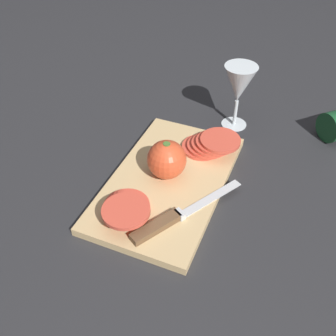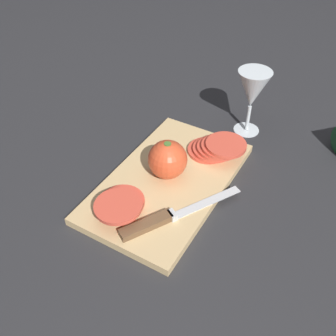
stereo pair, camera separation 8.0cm
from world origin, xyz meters
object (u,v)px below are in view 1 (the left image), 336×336
Objects in this scene: knife at (167,222)px; tomato_slice_stack_far at (126,208)px; whole_tomato at (167,160)px; tomato_slice_stack_near at (211,144)px; wine_glass at (239,86)px.

knife is 0.08m from tomato_slice_stack_far.
whole_tomato reaches higher than tomato_slice_stack_far.
tomato_slice_stack_near is 1.04× the size of tomato_slice_stack_far.
wine_glass reaches higher than knife.
wine_glass is 0.41m from tomato_slice_stack_far.
tomato_slice_stack_near is at bearing 151.25° from whole_tomato.
tomato_slice_stack_far is (0.13, -0.03, -0.02)m from whole_tomato.
whole_tomato is 0.13m from tomato_slice_stack_near.
whole_tomato is at bearing 169.12° from tomato_slice_stack_far.
wine_glass is 1.25× the size of tomato_slice_stack_near.
whole_tomato is 0.35× the size of knife.
wine_glass is at bearing 165.08° from tomato_slice_stack_far.
tomato_slice_stack_far is (0.25, -0.09, 0.00)m from tomato_slice_stack_near.
tomato_slice_stack_far reaches higher than knife.
knife is at bearing -3.65° from wine_glass.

